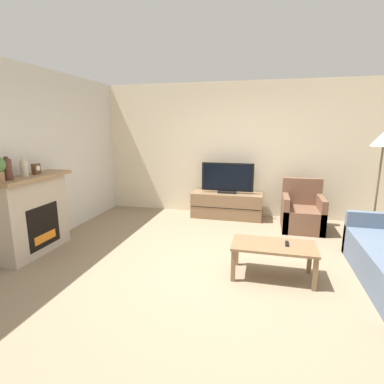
% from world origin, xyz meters
% --- Properties ---
extents(ground_plane, '(24.00, 24.00, 0.00)m').
position_xyz_m(ground_plane, '(0.00, 0.00, 0.00)').
color(ground_plane, '#89755B').
extents(wall_back, '(12.00, 0.06, 2.70)m').
position_xyz_m(wall_back, '(0.00, 2.58, 1.35)').
color(wall_back, beige).
rests_on(wall_back, ground).
extents(wall_left, '(0.06, 12.00, 2.70)m').
position_xyz_m(wall_left, '(-2.89, 0.00, 1.35)').
color(wall_left, beige).
rests_on(wall_left, ground).
extents(fireplace, '(0.42, 1.23, 1.15)m').
position_xyz_m(fireplace, '(-2.71, -0.16, 0.59)').
color(fireplace, '#B7A893').
rests_on(fireplace, ground).
extents(mantel_vase_left, '(0.11, 0.11, 0.30)m').
position_xyz_m(mantel_vase_left, '(-2.69, -0.53, 1.30)').
color(mantel_vase_left, '#512D23').
rests_on(mantel_vase_left, fireplace).
extents(mantel_vase_centre_left, '(0.10, 0.10, 0.25)m').
position_xyz_m(mantel_vase_centre_left, '(-2.69, -0.26, 1.27)').
color(mantel_vase_centre_left, beige).
rests_on(mantel_vase_centre_left, fireplace).
extents(mantel_clock, '(0.08, 0.11, 0.15)m').
position_xyz_m(mantel_clock, '(-2.69, -0.04, 1.23)').
color(mantel_clock, brown).
rests_on(mantel_clock, fireplace).
extents(tv_stand, '(1.41, 0.51, 0.51)m').
position_xyz_m(tv_stand, '(-0.22, 2.26, 0.26)').
color(tv_stand, brown).
rests_on(tv_stand, ground).
extents(tv, '(1.04, 0.18, 0.61)m').
position_xyz_m(tv, '(-0.22, 2.26, 0.79)').
color(tv, black).
rests_on(tv, tv_stand).
extents(armchair, '(0.70, 0.76, 0.89)m').
position_xyz_m(armchair, '(1.19, 1.88, 0.29)').
color(armchair, brown).
rests_on(armchair, ground).
extents(coffee_table, '(1.00, 0.52, 0.42)m').
position_xyz_m(coffee_table, '(0.64, -0.09, 0.37)').
color(coffee_table, brown).
rests_on(coffee_table, ground).
extents(remote, '(0.04, 0.15, 0.02)m').
position_xyz_m(remote, '(0.80, -0.06, 0.43)').
color(remote, black).
rests_on(remote, coffee_table).
extents(floor_lamp, '(0.35, 0.35, 1.77)m').
position_xyz_m(floor_lamp, '(2.13, 1.22, 1.54)').
color(floor_lamp, black).
rests_on(floor_lamp, ground).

